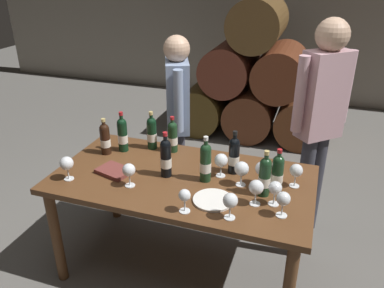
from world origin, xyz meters
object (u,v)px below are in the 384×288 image
object	(u,v)px
wine_bottle_1	(173,136)
wine_bottle_2	(234,155)
wine_bottle_4	(206,162)
serving_plate	(213,200)
taster_seated_left	(178,112)
wine_glass_1	(129,171)
wine_bottle_8	(277,173)
wine_glass_10	(256,188)
wine_glass_0	(296,171)
wine_glass_3	(221,161)
wine_glass_2	(262,169)
wine_glass_7	(283,199)
wine_glass_4	(67,164)
wine_glass_8	(275,189)
wine_glass_5	(230,201)
sommelier_presenting	(321,112)
wine_glass_9	(242,169)
wine_bottle_6	(105,138)
tasting_notebook	(114,171)
dining_table	(182,189)
wine_bottle_7	(123,134)
wine_glass_6	(185,196)
wine_bottle_3	(152,133)

from	to	relation	value
wine_bottle_1	wine_bottle_2	world-z (taller)	wine_bottle_2
wine_bottle_4	serving_plate	world-z (taller)	wine_bottle_4
wine_bottle_1	taster_seated_left	bearing A→B (deg)	105.29
wine_glass_1	wine_bottle_8	bearing A→B (deg)	15.45
wine_bottle_2	wine_glass_10	bearing A→B (deg)	-57.53
wine_glass_0	wine_glass_3	bearing A→B (deg)	-176.78
wine_glass_2	wine_glass_7	bearing A→B (deg)	-60.62
wine_glass_2	wine_glass_10	bearing A→B (deg)	-89.61
wine_glass_4	wine_glass_8	xyz separation A→B (m)	(1.31, 0.14, -0.01)
wine_glass_5	taster_seated_left	size ratio (longest dim) A/B	0.10
wine_glass_0	serving_plate	distance (m)	0.56
wine_glass_7	wine_glass_4	bearing A→B (deg)	-178.12
wine_glass_2	sommelier_presenting	size ratio (longest dim) A/B	0.10
wine_glass_8	wine_glass_9	size ratio (longest dim) A/B	0.93
wine_bottle_6	wine_glass_8	world-z (taller)	wine_bottle_6
wine_glass_3	tasting_notebook	size ratio (longest dim) A/B	0.74
dining_table	wine_bottle_6	size ratio (longest dim) A/B	6.19
wine_bottle_7	wine_glass_6	bearing A→B (deg)	-39.97
wine_glass_3	wine_glass_6	world-z (taller)	wine_glass_3
wine_glass_0	wine_glass_5	bearing A→B (deg)	-124.00
wine_glass_5	wine_glass_2	bearing A→B (deg)	75.18
wine_bottle_7	wine_glass_6	world-z (taller)	wine_bottle_7
dining_table	wine_glass_8	world-z (taller)	wine_glass_8
wine_glass_0	wine_glass_4	bearing A→B (deg)	-164.58
wine_bottle_1	tasting_notebook	xyz separation A→B (m)	(-0.25, -0.43, -0.11)
wine_glass_5	serving_plate	distance (m)	0.21
wine_bottle_1	wine_bottle_7	distance (m)	0.37
dining_table	wine_bottle_2	size ratio (longest dim) A/B	5.63
wine_bottle_8	wine_glass_6	distance (m)	0.60
wine_bottle_4	wine_glass_9	size ratio (longest dim) A/B	1.89
wine_bottle_1	wine_glass_7	size ratio (longest dim) A/B	1.80
wine_glass_3	wine_glass_0	bearing A→B (deg)	3.22
dining_table	tasting_notebook	world-z (taller)	tasting_notebook
wine_bottle_2	wine_bottle_6	xyz separation A→B (m)	(-0.95, -0.03, -0.01)
wine_bottle_6	serving_plate	xyz separation A→B (m)	(0.92, -0.35, -0.11)
wine_bottle_3	wine_bottle_7	xyz separation A→B (m)	(-0.19, -0.11, 0.00)
wine_glass_1	wine_glass_7	bearing A→B (deg)	-0.63
wine_glass_9	taster_seated_left	bearing A→B (deg)	134.76
wine_glass_2	taster_seated_left	size ratio (longest dim) A/B	0.11
wine_glass_5	wine_glass_9	size ratio (longest dim) A/B	0.96
wine_bottle_2	taster_seated_left	world-z (taller)	taster_seated_left
wine_glass_6	wine_glass_3	bearing A→B (deg)	78.74
wine_bottle_2	wine_bottle_3	distance (m)	0.69
wine_bottle_2	wine_glass_7	world-z (taller)	wine_bottle_2
wine_bottle_2	wine_glass_7	xyz separation A→B (m)	(0.37, -0.39, -0.02)
wine_bottle_1	wine_bottle_3	bearing A→B (deg)	-179.05
wine_bottle_7	wine_glass_4	bearing A→B (deg)	-105.78
wine_bottle_3	tasting_notebook	distance (m)	0.45
wine_bottle_3	wine_glass_8	distance (m)	1.08
wine_bottle_6	wine_glass_7	distance (m)	1.37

